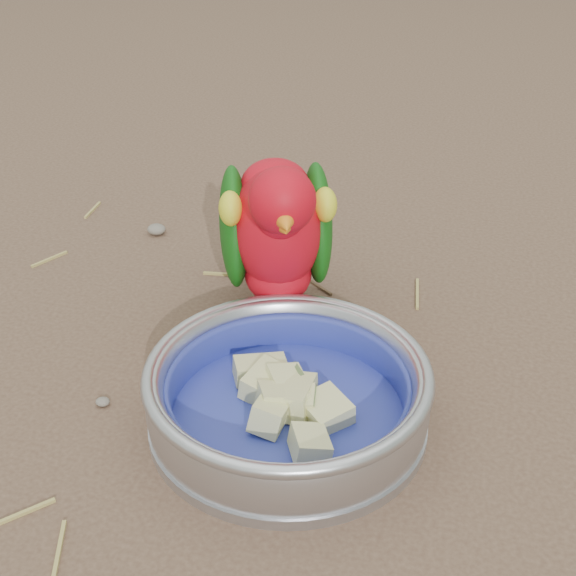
% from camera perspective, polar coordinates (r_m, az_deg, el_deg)
% --- Properties ---
extents(ground, '(60.00, 60.00, 0.00)m').
position_cam_1_polar(ground, '(0.75, -2.23, -7.40)').
color(ground, brown).
extents(food_bowl, '(0.24, 0.24, 0.02)m').
position_cam_1_polar(food_bowl, '(0.71, -0.01, -9.19)').
color(food_bowl, '#B2B2BA').
rests_on(food_bowl, ground).
extents(bowl_wall, '(0.24, 0.24, 0.04)m').
position_cam_1_polar(bowl_wall, '(0.69, -0.01, -7.28)').
color(bowl_wall, '#B2B2BA').
rests_on(bowl_wall, food_bowl).
extents(fruit_wedges, '(0.14, 0.14, 0.03)m').
position_cam_1_polar(fruit_wedges, '(0.69, -0.01, -7.73)').
color(fruit_wedges, beige).
rests_on(fruit_wedges, food_bowl).
extents(lory_parrot, '(0.19, 0.26, 0.19)m').
position_cam_1_polar(lory_parrot, '(0.79, -0.77, 3.21)').
color(lory_parrot, '#BA0816').
rests_on(lory_parrot, ground).
extents(ground_debris, '(0.90, 0.80, 0.01)m').
position_cam_1_polar(ground_debris, '(0.81, -2.88, -3.63)').
color(ground_debris, tan).
rests_on(ground_debris, ground).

